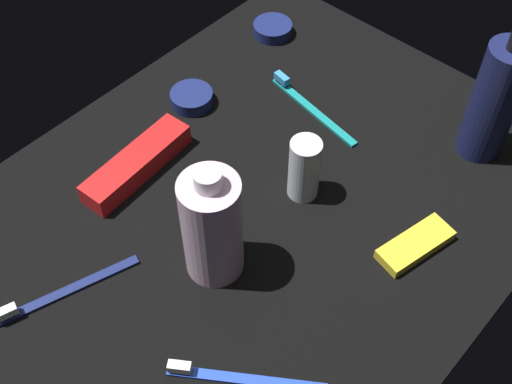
# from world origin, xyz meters

# --- Properties ---
(ground_plane) EXTENTS (0.84, 0.64, 0.01)m
(ground_plane) POSITION_xyz_m (0.00, 0.00, -0.01)
(ground_plane) COLOR black
(lotion_bottle) EXTENTS (0.06, 0.06, 0.21)m
(lotion_bottle) POSITION_xyz_m (0.29, -0.17, 0.09)
(lotion_bottle) COLOR #181E4B
(lotion_bottle) RESTS_ON ground_plane
(bodywash_bottle) EXTENTS (0.07, 0.07, 0.18)m
(bodywash_bottle) POSITION_xyz_m (-0.10, -0.02, 0.08)
(bodywash_bottle) COLOR silver
(bodywash_bottle) RESTS_ON ground_plane
(deodorant_stick) EXTENTS (0.04, 0.04, 0.10)m
(deodorant_stick) POSITION_xyz_m (0.06, -0.03, 0.05)
(deodorant_stick) COLOR silver
(deodorant_stick) RESTS_ON ground_plane
(toothbrush_teal) EXTENTS (0.04, 0.18, 0.02)m
(toothbrush_teal) POSITION_xyz_m (0.19, 0.07, 0.01)
(toothbrush_teal) COLOR teal
(toothbrush_teal) RESTS_ON ground_plane
(toothbrush_navy) EXTENTS (0.17, 0.07, 0.02)m
(toothbrush_navy) POSITION_xyz_m (-0.26, 0.08, 0.01)
(toothbrush_navy) COLOR navy
(toothbrush_navy) RESTS_ON ground_plane
(toothbrush_blue) EXTENTS (0.11, 0.15, 0.02)m
(toothbrush_blue) POSITION_xyz_m (-0.20, -0.15, 0.01)
(toothbrush_blue) COLOR blue
(toothbrush_blue) RESTS_ON ground_plane
(toothpaste_box_red) EXTENTS (0.18, 0.06, 0.03)m
(toothpaste_box_red) POSITION_xyz_m (-0.07, 0.16, 0.02)
(toothpaste_box_red) COLOR red
(toothpaste_box_red) RESTS_ON ground_plane
(snack_bar_yellow) EXTENTS (0.11, 0.06, 0.01)m
(snack_bar_yellow) POSITION_xyz_m (0.09, -0.20, 0.01)
(snack_bar_yellow) COLOR yellow
(snack_bar_yellow) RESTS_ON ground_plane
(cream_tin_left) EXTENTS (0.07, 0.07, 0.02)m
(cream_tin_left) POSITION_xyz_m (0.29, 0.23, 0.01)
(cream_tin_left) COLOR navy
(cream_tin_left) RESTS_ON ground_plane
(cream_tin_right) EXTENTS (0.06, 0.06, 0.02)m
(cream_tin_right) POSITION_xyz_m (0.08, 0.21, 0.01)
(cream_tin_right) COLOR navy
(cream_tin_right) RESTS_ON ground_plane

